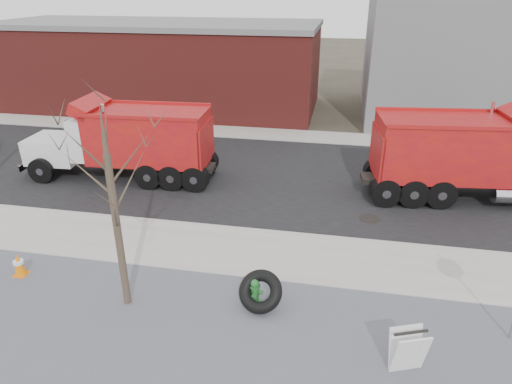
% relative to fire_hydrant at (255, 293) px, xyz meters
% --- Properties ---
extents(ground, '(120.00, 120.00, 0.00)m').
position_rel_fire_hydrant_xyz_m(ground, '(0.01, 2.05, -0.35)').
color(ground, '#383328').
rests_on(ground, ground).
extents(gravel_verge, '(60.00, 5.00, 0.03)m').
position_rel_fire_hydrant_xyz_m(gravel_verge, '(0.01, -1.45, -0.33)').
color(gravel_verge, gray).
rests_on(gravel_verge, ground).
extents(sidewalk, '(60.00, 2.50, 0.06)m').
position_rel_fire_hydrant_xyz_m(sidewalk, '(0.01, 2.30, -0.32)').
color(sidewalk, '#9E9B93').
rests_on(sidewalk, ground).
extents(curb, '(60.00, 0.15, 0.11)m').
position_rel_fire_hydrant_xyz_m(curb, '(0.01, 3.60, -0.29)').
color(curb, '#9E9B93').
rests_on(curb, ground).
extents(road, '(60.00, 9.40, 0.02)m').
position_rel_fire_hydrant_xyz_m(road, '(0.01, 8.35, -0.34)').
color(road, black).
rests_on(road, ground).
extents(far_sidewalk, '(60.00, 2.00, 0.06)m').
position_rel_fire_hydrant_xyz_m(far_sidewalk, '(0.01, 14.05, -0.32)').
color(far_sidewalk, '#9E9B93').
rests_on(far_sidewalk, ground).
extents(building_grey, '(12.00, 10.00, 8.00)m').
position_rel_fire_hydrant_xyz_m(building_grey, '(9.01, 20.05, 3.65)').
color(building_grey, slate).
rests_on(building_grey, ground).
extents(building_brick, '(20.20, 8.20, 5.30)m').
position_rel_fire_hydrant_xyz_m(building_brick, '(-9.99, 19.05, 2.31)').
color(building_brick, maroon).
rests_on(building_brick, ground).
extents(bare_tree, '(3.20, 3.20, 5.20)m').
position_rel_fire_hydrant_xyz_m(bare_tree, '(-3.19, -0.55, 2.95)').
color(bare_tree, '#382D23').
rests_on(bare_tree, ground).
extents(fire_hydrant, '(0.42, 0.41, 0.76)m').
position_rel_fire_hydrant_xyz_m(fire_hydrant, '(0.00, 0.00, 0.00)').
color(fire_hydrant, '#2A6F37').
rests_on(fire_hydrant, ground).
extents(truck_tire, '(1.25, 1.16, 1.00)m').
position_rel_fire_hydrant_xyz_m(truck_tire, '(0.16, -0.09, 0.14)').
color(truck_tire, black).
rests_on(truck_tire, ground).
extents(sandwich_board, '(0.84, 0.69, 1.01)m').
position_rel_fire_hydrant_xyz_m(sandwich_board, '(3.51, -1.53, 0.19)').
color(sandwich_board, white).
rests_on(sandwich_board, ground).
extents(traffic_cone_near, '(0.36, 0.36, 0.69)m').
position_rel_fire_hydrant_xyz_m(traffic_cone_near, '(-6.64, 0.02, 0.00)').
color(traffic_cone_near, orange).
rests_on(traffic_cone_near, ground).
extents(dump_truck_red_a, '(8.59, 3.20, 3.44)m').
position_rel_fire_hydrant_xyz_m(dump_truck_red_a, '(6.65, 7.73, 1.40)').
color(dump_truck_red_a, black).
rests_on(dump_truck_red_a, ground).
extents(dump_truck_red_b, '(7.83, 2.61, 3.29)m').
position_rel_fire_hydrant_xyz_m(dump_truck_red_b, '(-6.64, 7.12, 1.33)').
color(dump_truck_red_b, black).
rests_on(dump_truck_red_b, ground).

